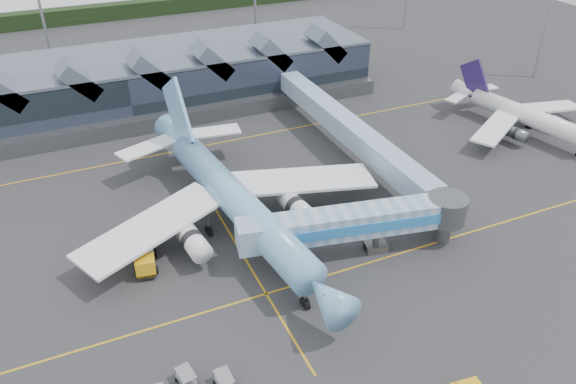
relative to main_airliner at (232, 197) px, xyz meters
name	(u,v)px	position (x,y,z in m)	size (l,w,h in m)	color
ground	(241,252)	(-1.03, -5.40, -4.35)	(260.00, 260.00, 0.00)	#2B2B2E
taxi_stripes	(215,209)	(-1.03, 4.60, -4.34)	(120.00, 60.00, 0.01)	#C58C17
tree_line_far	(101,13)	(-1.03, 104.60, -2.35)	(260.00, 4.00, 4.00)	black
terminal	(121,84)	(-6.09, 41.95, 0.53)	(90.00, 22.25, 12.52)	black
light_masts	(230,5)	(19.97, 57.40, 8.14)	(132.40, 42.56, 22.45)	gray
main_airliner	(232,197)	(0.00, 0.00, 0.00)	(39.79, 46.06, 14.79)	#6BA2D9
regional_jet	(523,114)	(52.57, 6.09, -1.18)	(26.13, 28.92, 9.97)	white
jet_bridge	(368,221)	(12.63, -11.29, -0.05)	(27.32, 8.86, 6.21)	#6C91B5
fuel_truck	(144,248)	(-11.58, -2.14, -2.74)	(3.53, 8.61, 2.86)	black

